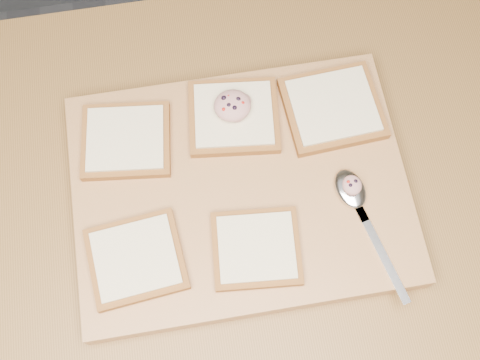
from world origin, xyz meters
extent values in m
plane|color=#515459|center=(0.00, 0.00, 0.00)|extent=(4.00, 4.00, 0.00)
cube|color=slate|center=(0.00, 0.00, 0.42)|extent=(1.90, 0.75, 0.84)
cube|color=brown|center=(0.00, 0.00, 0.87)|extent=(2.00, 0.80, 0.06)
cube|color=#A97948|center=(-0.05, 0.05, 0.92)|extent=(0.45, 0.34, 0.04)
cube|color=brown|center=(-0.19, 0.14, 0.94)|extent=(0.13, 0.12, 0.01)
cube|color=beige|center=(-0.19, 0.14, 0.95)|extent=(0.12, 0.11, 0.00)
cube|color=brown|center=(-0.04, 0.15, 0.94)|extent=(0.14, 0.13, 0.01)
cube|color=beige|center=(-0.04, 0.15, 0.95)|extent=(0.12, 0.11, 0.00)
cube|color=brown|center=(0.10, 0.14, 0.94)|extent=(0.14, 0.13, 0.01)
cube|color=beige|center=(0.10, 0.14, 0.95)|extent=(0.12, 0.11, 0.00)
cube|color=brown|center=(-0.20, -0.03, 0.94)|extent=(0.13, 0.12, 0.01)
cube|color=beige|center=(-0.20, -0.03, 0.95)|extent=(0.11, 0.10, 0.00)
cube|color=brown|center=(-0.04, -0.04, 0.94)|extent=(0.12, 0.11, 0.01)
cube|color=beige|center=(-0.04, -0.04, 0.95)|extent=(0.11, 0.10, 0.00)
ellipsoid|color=tan|center=(-0.04, 0.16, 0.97)|extent=(0.05, 0.05, 0.02)
sphere|color=black|center=(-0.03, 0.16, 0.97)|extent=(0.01, 0.01, 0.01)
sphere|color=black|center=(-0.05, 0.17, 0.97)|extent=(0.01, 0.01, 0.01)
sphere|color=black|center=(-0.04, 0.15, 0.97)|extent=(0.01, 0.01, 0.01)
sphere|color=black|center=(-0.04, 0.15, 0.97)|extent=(0.01, 0.01, 0.01)
sphere|color=#A5140C|center=(-0.03, 0.15, 0.97)|extent=(0.01, 0.01, 0.01)
sphere|color=#A5140C|center=(-0.04, 0.17, 0.97)|extent=(0.01, 0.01, 0.01)
sphere|color=#A5140C|center=(-0.05, 0.15, 0.97)|extent=(0.01, 0.01, 0.01)
ellipsoid|color=silver|center=(0.10, 0.02, 0.94)|extent=(0.05, 0.07, 0.01)
cube|color=silver|center=(0.10, -0.01, 0.94)|extent=(0.02, 0.04, 0.00)
cube|color=silver|center=(0.12, -0.07, 0.94)|extent=(0.04, 0.15, 0.00)
ellipsoid|color=tan|center=(0.10, 0.02, 0.96)|extent=(0.03, 0.03, 0.01)
sphere|color=black|center=(0.10, 0.02, 0.96)|extent=(0.01, 0.01, 0.01)
sphere|color=black|center=(0.09, 0.02, 0.96)|extent=(0.01, 0.01, 0.01)
sphere|color=#A5140C|center=(0.09, 0.02, 0.96)|extent=(0.01, 0.01, 0.01)
camera|label=1|loc=(-0.09, -0.22, 1.70)|focal=45.00mm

